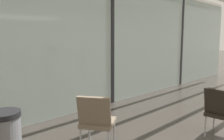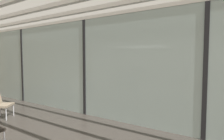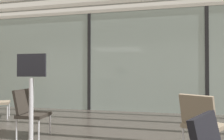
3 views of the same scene
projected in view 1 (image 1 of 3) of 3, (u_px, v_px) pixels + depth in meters
name	position (u px, v px, depth m)	size (l,w,h in m)	color
glass_curtain_wall	(111.00, 44.00, 5.84)	(14.00, 0.08, 3.08)	#A3B7B2
window_mullion_1	(111.00, 44.00, 5.84)	(0.10, 0.12, 3.08)	black
window_mullion_2	(181.00, 42.00, 8.26)	(0.10, 0.12, 3.08)	black
lounge_chair_1	(96.00, 119.00, 3.39)	(0.70, 0.69, 0.87)	#7F705B
lounge_chair_4	(222.00, 110.00, 3.81)	(0.55, 0.51, 0.87)	#28231E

